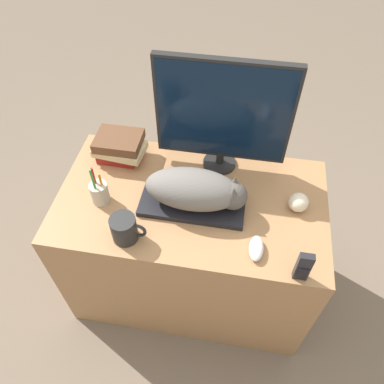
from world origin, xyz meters
name	(u,v)px	position (x,y,z in m)	size (l,w,h in m)	color
ground_plane	(181,336)	(0.00, 0.00, 0.00)	(12.00, 12.00, 0.00)	#6B5B4C
desk	(191,246)	(0.00, 0.31, 0.35)	(1.10, 0.62, 0.70)	#9E7047
keyboard	(192,204)	(0.01, 0.28, 0.72)	(0.42, 0.18, 0.02)	black
cat	(198,190)	(0.03, 0.28, 0.81)	(0.40, 0.18, 0.15)	#66605B
monitor	(223,114)	(0.09, 0.53, 0.98)	(0.54, 0.14, 0.51)	black
computer_mouse	(256,248)	(0.27, 0.11, 0.72)	(0.05, 0.11, 0.04)	silver
coffee_mug	(125,229)	(-0.21, 0.09, 0.76)	(0.13, 0.10, 0.11)	black
pen_cup	(100,192)	(-0.36, 0.24, 0.76)	(0.07, 0.07, 0.20)	#B2A893
baseball	(298,202)	(0.42, 0.34, 0.74)	(0.08, 0.08, 0.08)	beige
phone	(303,267)	(0.43, 0.03, 0.77)	(0.05, 0.03, 0.14)	black
book_stack	(119,147)	(-0.35, 0.50, 0.77)	(0.23, 0.17, 0.12)	maroon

